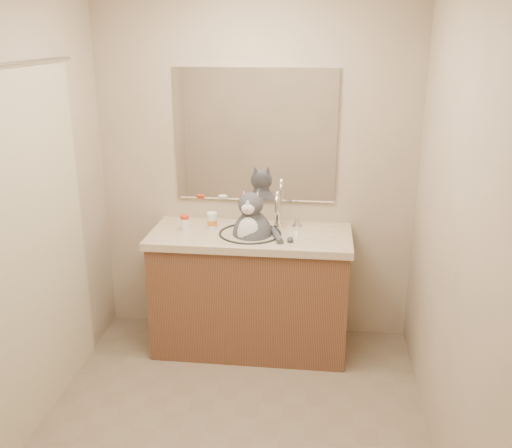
{
  "coord_description": "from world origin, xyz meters",
  "views": [
    {
      "loc": [
        0.46,
        -2.58,
        2.11
      ],
      "look_at": [
        0.07,
        0.65,
        1.02
      ],
      "focal_mm": 40.0,
      "sensor_mm": 36.0,
      "label": 1
    }
  ],
  "objects": [
    {
      "name": "pill_bottle_orange",
      "position": [
        -0.27,
        1.01,
        0.91
      ],
      "size": [
        0.08,
        0.08,
        0.12
      ],
      "rotation": [
        0.0,
        0.0,
        0.22
      ],
      "color": "white",
      "rests_on": "vanity"
    },
    {
      "name": "cat",
      "position": [
        0.02,
        0.93,
        0.86
      ],
      "size": [
        0.37,
        0.35,
        0.53
      ],
      "rotation": [
        0.0,
        0.0,
        -0.15
      ],
      "color": "#47474C",
      "rests_on": "vanity"
    },
    {
      "name": "pill_bottle_redcap",
      "position": [
        -0.45,
        0.97,
        0.9
      ],
      "size": [
        0.07,
        0.07,
        0.1
      ],
      "rotation": [
        0.0,
        0.0,
        -0.14
      ],
      "color": "white",
      "rests_on": "vanity"
    },
    {
      "name": "mirror",
      "position": [
        0.0,
        1.24,
        1.45
      ],
      "size": [
        1.1,
        0.02,
        0.9
      ],
      "primitive_type": "cube",
      "color": "white",
      "rests_on": "room"
    },
    {
      "name": "vanity",
      "position": [
        0.0,
        0.96,
        0.44
      ],
      "size": [
        1.34,
        0.59,
        1.12
      ],
      "color": "brown",
      "rests_on": "ground"
    },
    {
      "name": "room",
      "position": [
        0.0,
        0.0,
        1.2
      ],
      "size": [
        2.22,
        2.52,
        2.42
      ],
      "color": "#7C6D56",
      "rests_on": "ground"
    },
    {
      "name": "shower_curtain",
      "position": [
        -1.05,
        0.1,
        1.03
      ],
      "size": [
        0.02,
        1.3,
        1.93
      ],
      "color": "#BCB18E",
      "rests_on": "ground"
    },
    {
      "name": "grey_canister",
      "position": [
        -0.26,
        1.03,
        0.88
      ],
      "size": [
        0.04,
        0.04,
        0.06
      ],
      "rotation": [
        0.0,
        0.0,
        0.07
      ],
      "color": "slate",
      "rests_on": "vanity"
    }
  ]
}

